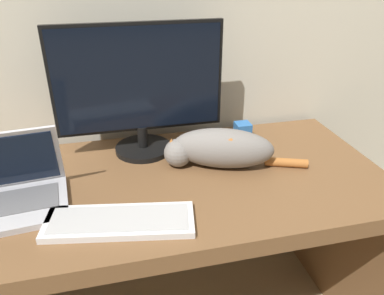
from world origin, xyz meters
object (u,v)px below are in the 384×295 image
object	(u,v)px
laptop	(15,192)
cat	(219,148)
external_keyboard	(120,221)
monitor	(139,89)

from	to	relation	value
laptop	cat	bearing A→B (deg)	1.71
laptop	external_keyboard	distance (m)	0.35
laptop	external_keyboard	size ratio (longest dim) A/B	0.72
monitor	laptop	bearing A→B (deg)	-147.07
monitor	laptop	world-z (taller)	monitor
monitor	laptop	xyz separation A→B (m)	(-0.42, -0.27, -0.20)
laptop	cat	size ratio (longest dim) A/B	0.62
external_keyboard	cat	distance (m)	0.46
cat	monitor	bearing A→B (deg)	164.54
laptop	external_keyboard	world-z (taller)	laptop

